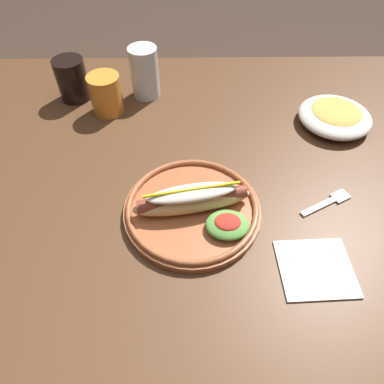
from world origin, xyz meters
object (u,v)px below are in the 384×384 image
Objects in this scene: napkin at (316,268)px; extra_cup at (106,94)px; hot_dog_plate at (194,207)px; side_bowl at (335,116)px; fork at (329,202)px; soda_cup at (72,79)px; water_cup at (145,72)px.

extra_cup is at bearing 132.46° from napkin.
hot_dog_plate is 1.52× the size of side_bowl.
hot_dog_plate is 2.37× the size of fork.
soda_cup is 0.82× the size of water_cup.
fork is 0.27m from side_bowl.
napkin is at bearing -30.44° from hot_dog_plate.
hot_dog_plate is 0.46m from side_bowl.
water_cup is 1.03× the size of napkin.
hot_dog_plate is at bearing -141.42° from side_bowl.
fork is at bearing -32.84° from extra_cup.
water_cup reaches higher than napkin.
napkin is at bearing -47.54° from extra_cup.
extra_cup is 0.77× the size of napkin.
extra_cup is (-0.22, 0.35, 0.03)m from hot_dog_plate.
side_bowl is at bearing -15.80° from water_cup.
side_bowl is (0.08, 0.26, 0.02)m from fork.
fork is 1.14× the size of extra_cup.
water_cup is (-0.12, 0.42, 0.05)m from hot_dog_plate.
fork and napkin have the same top height.
side_bowl is 1.39× the size of napkin.
hot_dog_plate is 0.52m from soda_cup.
fork is 0.59m from extra_cup.
hot_dog_plate is 2.04× the size of water_cup.
hot_dog_plate is at bearing 157.78° from fork.
extra_cup is at bearing 122.17° from hot_dog_plate.
soda_cup is (-0.32, 0.41, 0.03)m from hot_dog_plate.
fork is at bearing -32.80° from soda_cup.
hot_dog_plate is 2.71× the size of extra_cup.
side_bowl reaches higher than napkin.
extra_cup is (-0.50, 0.32, 0.05)m from fork.
napkin is (0.43, -0.47, -0.05)m from extra_cup.
hot_dog_plate is 0.44m from water_cup.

